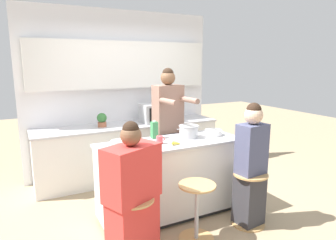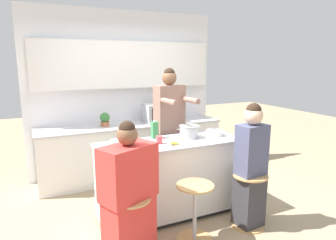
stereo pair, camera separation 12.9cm
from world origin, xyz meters
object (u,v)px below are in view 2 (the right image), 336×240
at_px(cooking_pot, 189,132).
at_px(bar_stool_rightmost, 249,197).
at_px(person_cooking, 170,134).
at_px(kitchen_island, 170,178).
at_px(coffee_cup_far, 131,146).
at_px(juice_carton, 155,130).
at_px(bar_stool_leftmost, 131,224).
at_px(microwave, 161,113).
at_px(banana_bunch, 174,143).
at_px(fruit_bowl, 118,143).
at_px(bar_stool_center, 195,209).
at_px(person_wrapped_blanket, 129,197).
at_px(coffee_cup_near, 159,140).
at_px(potted_plant, 105,119).
at_px(person_seated_near, 250,170).

bearing_deg(cooking_pot, bar_stool_rightmost, -59.15).
bearing_deg(person_cooking, kitchen_island, -117.48).
distance_m(coffee_cup_far, juice_carton, 0.57).
height_order(bar_stool_leftmost, microwave, microwave).
distance_m(bar_stool_leftmost, microwave, 2.43).
height_order(banana_bunch, juice_carton, juice_carton).
bearing_deg(banana_bunch, fruit_bowl, 162.31).
xyz_separation_m(bar_stool_rightmost, juice_carton, (-0.81, 0.85, 0.69)).
height_order(cooking_pot, fruit_bowl, cooking_pot).
xyz_separation_m(kitchen_island, bar_stool_leftmost, (-0.71, -0.61, -0.12)).
bearing_deg(juice_carton, coffee_cup_far, -139.46).
bearing_deg(bar_stool_rightmost, bar_stool_center, 178.42).
distance_m(cooking_pot, coffee_cup_far, 0.86).
height_order(bar_stool_rightmost, banana_bunch, banana_bunch).
xyz_separation_m(person_cooking, person_wrapped_blanket, (-0.94, -1.11, -0.27)).
bearing_deg(cooking_pot, bar_stool_leftmost, -145.85).
height_order(fruit_bowl, juice_carton, juice_carton).
relative_size(person_wrapped_blanket, juice_carton, 6.12).
distance_m(bar_stool_leftmost, banana_bunch, 1.02).
relative_size(person_cooking, coffee_cup_near, 16.46).
bearing_deg(cooking_pot, person_wrapped_blanket, -146.13).
bearing_deg(potted_plant, bar_stool_rightmost, -60.89).
distance_m(fruit_bowl, microwave, 1.75).
bearing_deg(kitchen_island, banana_bunch, -98.39).
bearing_deg(bar_stool_rightmost, person_seated_near, 61.50).
height_order(bar_stool_rightmost, coffee_cup_near, coffee_cup_near).
xyz_separation_m(bar_stool_leftmost, microwave, (1.19, 2.01, 0.68)).
bearing_deg(fruit_bowl, person_seated_near, -25.89).
height_order(coffee_cup_far, potted_plant, potted_plant).
height_order(person_seated_near, microwave, person_seated_near).
xyz_separation_m(person_seated_near, cooking_pot, (-0.42, 0.68, 0.34)).
height_order(person_cooking, person_seated_near, person_cooking).
xyz_separation_m(bar_stool_center, person_cooking, (0.23, 1.11, 0.55)).
bearing_deg(banana_bunch, bar_stool_leftmost, -146.20).
relative_size(juice_carton, potted_plant, 1.03).
relative_size(fruit_bowl, coffee_cup_near, 1.71).
height_order(coffee_cup_far, juice_carton, juice_carton).
bearing_deg(coffee_cup_far, person_wrapped_blanket, -110.78).
relative_size(bar_stool_leftmost, coffee_cup_near, 5.74).
xyz_separation_m(cooking_pot, potted_plant, (-0.74, 1.37, -0.02)).
height_order(coffee_cup_near, microwave, microwave).
bearing_deg(person_seated_near, coffee_cup_near, 140.07).
distance_m(person_wrapped_blanket, juice_carton, 1.12).
relative_size(banana_bunch, juice_carton, 0.61).
bearing_deg(person_cooking, coffee_cup_far, -143.12).
bearing_deg(banana_bunch, coffee_cup_far, 178.54).
height_order(person_seated_near, coffee_cup_near, person_seated_near).
relative_size(kitchen_island, bar_stool_center, 2.82).
bearing_deg(potted_plant, cooking_pot, -61.79).
relative_size(bar_stool_center, cooking_pot, 1.88).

